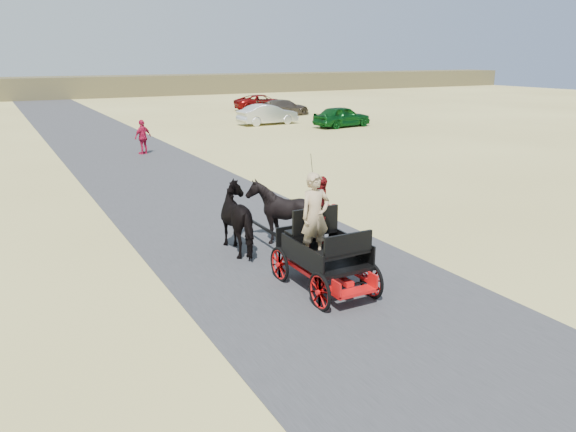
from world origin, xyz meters
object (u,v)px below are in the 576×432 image
horse_right (281,213)px  car_c (284,108)px  horse_left (242,219)px  car_b (268,114)px  carriage (324,272)px  pedestrian (143,137)px  car_d (263,103)px  car_a (342,116)px

horse_right → car_c: horse_right is taller
horse_left → car_b: size_ratio=0.46×
carriage → horse_left: size_ratio=1.20×
pedestrian → car_d: size_ratio=0.34×
pedestrian → car_c: (14.97, 13.16, -0.20)m
carriage → horse_right: bearing=79.6°
car_c → horse_right: bearing=140.4°
horse_left → car_d: horse_left is taller
horse_left → car_b: horse_left is taller
carriage → pedestrian: pedestrian is taller
horse_right → car_c: size_ratio=0.37×
carriage → pedestrian: size_ratio=1.39×
car_c → car_a: bearing=168.4°
car_a → car_b: size_ratio=0.97×
car_b → carriage: bearing=152.2°
pedestrian → car_a: (14.97, 4.58, -0.14)m
horse_right → car_d: horse_right is taller
car_b → car_c: size_ratio=0.96×
car_d → horse_right: bearing=162.7°
horse_right → pedestrian: pedestrian is taller
horse_right → car_d: (15.78, 33.66, -0.14)m
horse_right → car_d: size_ratio=0.33×
carriage → car_d: (16.33, 36.66, 0.34)m
carriage → car_a: car_a is taller
car_a → car_c: size_ratio=0.93×
horse_right → pedestrian: size_ratio=0.98×
horse_right → car_b: 26.65m
car_d → car_b: bearing=163.8°
car_b → car_c: (3.89, 4.82, -0.06)m
car_b → car_d: size_ratio=0.86×
car_a → carriage: bearing=138.1°
horse_right → car_b: horse_right is taller
horse_left → car_b: bearing=-117.7°
horse_left → pedestrian: 15.77m
pedestrian → car_c: size_ratio=0.38×
horse_left → car_c: 33.23m
horse_left → car_d: size_ratio=0.40×
horse_right → carriage: bearing=79.6°
horse_left → car_c: horse_left is taller
carriage → car_c: size_ratio=0.53×
car_a → car_b: bearing=38.4°
car_b → car_c: bearing=-42.6°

